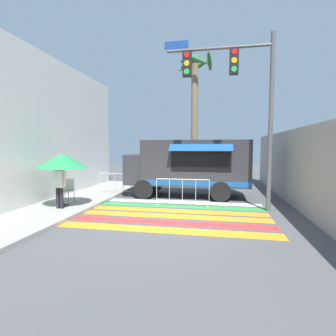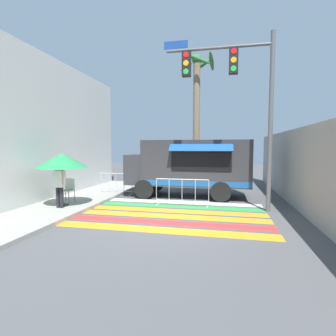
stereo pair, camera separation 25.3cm
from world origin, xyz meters
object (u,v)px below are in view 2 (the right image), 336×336
Objects in this scene: traffic_signal_pole at (236,86)px; patio_umbrella at (62,161)px; food_truck at (187,164)px; vendor_person at (59,183)px; barricade_front at (182,192)px; barricade_side at (116,184)px; folding_chair at (68,188)px; palm_tree at (197,104)px.

traffic_signal_pole is 6.92m from patio_umbrella.
vendor_person is (-4.14, -3.90, -0.49)m from food_truck.
food_truck is 2.29m from barricade_front.
barricade_side is at bearing 154.53° from barricade_front.
patio_umbrella is 0.85m from vendor_person.
folding_chair is at bearing -110.34° from barricade_side.
food_truck is 0.90× the size of traffic_signal_pole.
barricade_front is at bearing 28.52° from folding_chair.
traffic_signal_pole is at bearing -8.17° from barricade_front.
food_truck is 5.14m from palm_tree.
vendor_person reaches higher than folding_chair.
food_truck is 3.54× the size of vendor_person.
patio_umbrella is 2.10× the size of folding_chair.
vendor_person is at bearing -165.94° from traffic_signal_pole.
barricade_side is (0.68, 3.52, -0.52)m from vendor_person.
traffic_signal_pole is 6.74× the size of folding_chair.
palm_tree is at bearing 90.53° from barricade_front.
food_truck is 0.72× the size of palm_tree.
traffic_signal_pole is 4.47m from barricade_front.
barricade_front is 3.91m from barricade_side.
vendor_person is at bearing -118.23° from palm_tree.
barricade_front is at bearing 29.33° from vendor_person.
food_truck is 3.46× the size of barricade_side.
patio_umbrella is 1.33m from folding_chair.
palm_tree is (-2.04, 6.19, 0.43)m from traffic_signal_pole.
patio_umbrella is at bearing -102.80° from barricade_side.
folding_chair is at bearing -169.00° from barricade_front.
palm_tree is (-0.05, 5.90, 4.42)m from barricade_front.
folding_chair is (-6.47, -0.59, -3.83)m from traffic_signal_pole.
palm_tree is at bearing 108.25° from traffic_signal_pole.
traffic_signal_pole reaches higher than barricade_front.
barricade_side is 0.21× the size of palm_tree.
vendor_person is (-6.20, -1.55, -3.49)m from traffic_signal_pole.
folding_chair is 1.06m from vendor_person.
traffic_signal_pole is at bearing -19.63° from barricade_side.
barricade_side is at bearing 77.20° from patio_umbrella.
traffic_signal_pole is at bearing -71.75° from palm_tree.
barricade_side reaches higher than folding_chair.
traffic_signal_pole is 7.28m from vendor_person.
food_truck is 6.04× the size of folding_chair.
food_truck reaches higher than patio_umbrella.
barricade_side is (-5.52, 1.97, -4.01)m from traffic_signal_pole.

